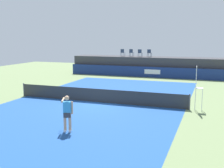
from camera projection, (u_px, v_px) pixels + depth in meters
ground_plane at (113, 94)px, 22.71m from camera, size 48.00×48.00×0.00m
court_inner at (98, 102)px, 19.92m from camera, size 12.00×22.00×0.00m
sponsor_wall at (144, 72)px, 32.35m from camera, size 18.00×0.22×1.20m
spectator_platform at (147, 66)px, 33.94m from camera, size 18.00×2.80×2.20m
spectator_chair_far_left at (123, 52)px, 34.42m from camera, size 0.46×0.46×0.89m
spectator_chair_left at (131, 52)px, 34.22m from camera, size 0.47×0.47×0.89m
spectator_chair_center at (140, 53)px, 33.66m from camera, size 0.45×0.45×0.89m
spectator_chair_right at (149, 53)px, 33.60m from camera, size 0.47×0.47×0.89m
umpire_chair at (198, 85)px, 17.44m from camera, size 0.45×0.45×2.76m
tennis_net at (98, 96)px, 19.85m from camera, size 12.40×0.02×0.95m
net_post_near at (24, 90)px, 21.92m from camera, size 0.10×0.10×1.00m
net_post_far at (190, 102)px, 17.76m from camera, size 0.10×0.10×1.00m
tennis_player at (67, 112)px, 13.59m from camera, size 0.97×1.09×1.77m
tennis_ball at (109, 98)px, 21.25m from camera, size 0.07×0.07×0.07m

